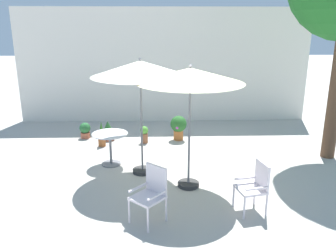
{
  "coord_description": "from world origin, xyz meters",
  "views": [
    {
      "loc": [
        -0.26,
        -7.24,
        3.19
      ],
      "look_at": [
        0.0,
        0.43,
        0.92
      ],
      "focal_mm": 36.84,
      "sensor_mm": 36.0,
      "label": 1
    }
  ],
  "objects": [
    {
      "name": "patio_chair_1",
      "position": [
        1.45,
        -1.83,
        0.51
      ],
      "size": [
        0.54,
        0.55,
        0.91
      ],
      "color": "silver",
      "rests_on": "ground"
    },
    {
      "name": "potted_plant_1",
      "position": [
        -0.61,
        1.9,
        0.26
      ],
      "size": [
        0.23,
        0.23,
        0.48
      ],
      "color": "brown",
      "rests_on": "ground"
    },
    {
      "name": "patio_umbrella_0",
      "position": [
        0.37,
        -0.83,
        2.24
      ],
      "size": [
        2.05,
        2.05,
        2.47
      ],
      "color": "#2D2D2D",
      "rests_on": "ground"
    },
    {
      "name": "patio_chair_0",
      "position": [
        -0.36,
        -2.07,
        0.54
      ],
      "size": [
        0.67,
        0.67,
        0.95
      ],
      "color": "silver",
      "rests_on": "ground"
    },
    {
      "name": "ground_plane",
      "position": [
        0.0,
        0.0,
        0.0
      ],
      "size": [
        60.0,
        60.0,
        0.0
      ],
      "primitive_type": "plane",
      "color": "#B4AEA4"
    },
    {
      "name": "potted_plant_2",
      "position": [
        -1.65,
        2.18,
        0.3
      ],
      "size": [
        0.4,
        0.4,
        0.56
      ],
      "color": "#9C4A31",
      "rests_on": "ground"
    },
    {
      "name": "villa_facade",
      "position": [
        0.0,
        4.32,
        1.86
      ],
      "size": [
        9.61,
        0.3,
        3.73
      ],
      "primitive_type": "cube",
      "color": "silver",
      "rests_on": "ground"
    },
    {
      "name": "potted_plant_4",
      "position": [
        0.36,
        2.13,
        0.41
      ],
      "size": [
        0.46,
        0.47,
        0.71
      ],
      "color": "#AE612E",
      "rests_on": "ground"
    },
    {
      "name": "patio_umbrella_1",
      "position": [
        -0.59,
        -0.11,
        2.29
      ],
      "size": [
        2.06,
        2.06,
        2.54
      ],
      "color": "#2D2D2D",
      "rests_on": "ground"
    },
    {
      "name": "potted_plant_3",
      "position": [
        -2.35,
        2.4,
        0.24
      ],
      "size": [
        0.31,
        0.31,
        0.46
      ],
      "color": "#B35D41",
      "rests_on": "ground"
    },
    {
      "name": "cafe_table_0",
      "position": [
        -1.35,
        0.38,
        0.54
      ],
      "size": [
        0.83,
        0.83,
        0.77
      ],
      "color": "silver",
      "rests_on": "ground"
    },
    {
      "name": "potted_plant_0",
      "position": [
        -1.75,
        1.67,
        0.33
      ],
      "size": [
        0.2,
        0.2,
        0.69
      ],
      "color": "brown",
      "rests_on": "ground"
    }
  ]
}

